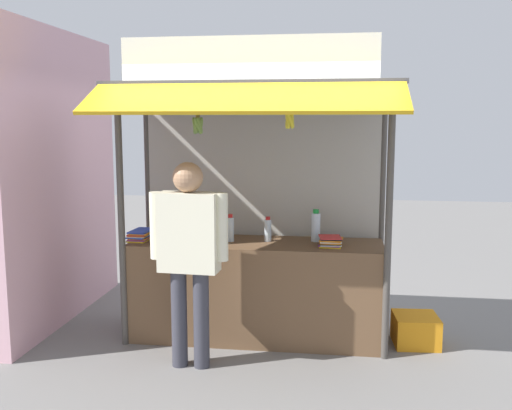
% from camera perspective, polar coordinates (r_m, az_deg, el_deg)
% --- Properties ---
extents(ground_plane, '(20.00, 20.00, 0.00)m').
position_cam_1_polar(ground_plane, '(5.62, 0.00, -12.92)').
color(ground_plane, slate).
extents(stall_counter, '(2.34, 0.67, 0.92)m').
position_cam_1_polar(stall_counter, '(5.47, 0.00, -8.43)').
color(stall_counter, brown).
rests_on(stall_counter, ground).
extents(stall_structure, '(2.54, 1.50, 2.72)m').
position_cam_1_polar(stall_structure, '(5.34, 0.14, 4.06)').
color(stall_structure, '#4C4742').
rests_on(stall_structure, ground).
extents(water_bottle_mid_left, '(0.07, 0.07, 0.26)m').
position_cam_1_polar(water_bottle_mid_left, '(5.38, -2.57, -2.36)').
color(water_bottle_mid_left, silver).
rests_on(water_bottle_mid_left, stall_counter).
extents(water_bottle_rear_center, '(0.08, 0.08, 0.30)m').
position_cam_1_polar(water_bottle_rear_center, '(5.40, 5.94, -2.12)').
color(water_bottle_rear_center, silver).
rests_on(water_bottle_rear_center, stall_counter).
extents(water_bottle_left, '(0.07, 0.07, 0.23)m').
position_cam_1_polar(water_bottle_left, '(5.38, 1.18, -2.47)').
color(water_bottle_left, silver).
rests_on(water_bottle_left, stall_counter).
extents(water_bottle_far_left, '(0.06, 0.06, 0.22)m').
position_cam_1_polar(water_bottle_far_left, '(5.45, -6.46, -2.42)').
color(water_bottle_far_left, silver).
rests_on(water_bottle_far_left, stall_counter).
extents(magazine_stack_back_right, '(0.25, 0.31, 0.03)m').
position_cam_1_polar(magazine_stack_back_right, '(5.28, -6.52, -3.74)').
color(magazine_stack_back_right, red).
rests_on(magazine_stack_back_right, stall_counter).
extents(magazine_stack_back_left, '(0.21, 0.32, 0.10)m').
position_cam_1_polar(magazine_stack_back_left, '(5.56, -11.34, -2.92)').
color(magazine_stack_back_left, yellow).
rests_on(magazine_stack_back_left, stall_counter).
extents(magazine_stack_mid_right, '(0.23, 0.26, 0.09)m').
position_cam_1_polar(magazine_stack_mid_right, '(5.23, 7.38, -3.59)').
color(magazine_stack_mid_right, yellow).
rests_on(magazine_stack_mid_right, stall_counter).
extents(banana_bunch_rightmost, '(0.10, 0.10, 0.27)m').
position_cam_1_polar(banana_bunch_rightmost, '(4.76, 3.35, 8.53)').
color(banana_bunch_rightmost, '#332D23').
extents(banana_bunch_leftmost, '(0.11, 0.11, 0.31)m').
position_cam_1_polar(banana_bunch_leftmost, '(4.89, -5.80, 7.87)').
color(banana_bunch_leftmost, '#332D23').
extents(vendor_person, '(0.65, 0.25, 1.71)m').
position_cam_1_polar(vendor_person, '(4.72, -6.66, -4.02)').
color(vendor_person, '#383842').
rests_on(vendor_person, ground).
extents(plastic_crate, '(0.42, 0.42, 0.27)m').
position_cam_1_polar(plastic_crate, '(5.59, 15.52, -11.83)').
color(plastic_crate, orange).
rests_on(plastic_crate, ground).
extents(neighbour_wall, '(0.20, 2.40, 2.93)m').
position_cam_1_polar(neighbour_wall, '(6.18, -18.92, 2.56)').
color(neighbour_wall, beige).
rests_on(neighbour_wall, ground).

